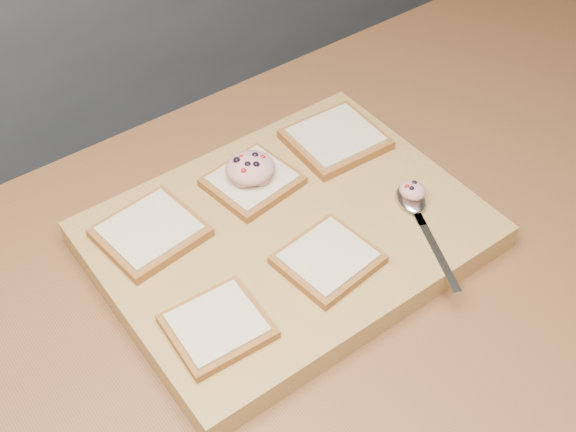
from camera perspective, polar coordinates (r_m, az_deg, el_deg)
name	(u,v)px	position (r m, az deg, el deg)	size (l,w,h in m)	color
island_counter	(326,419)	(1.33, 3.01, -15.74)	(2.00, 0.80, 0.90)	slate
back_counter	(15,48)	(2.26, -20.77, 12.34)	(3.60, 0.62, 0.94)	slate
cutting_board	(288,235)	(0.96, 0.00, -1.51)	(0.48, 0.37, 0.04)	tan
bread_far_left	(150,232)	(0.94, -10.83, -1.24)	(0.13, 0.12, 0.02)	#9B5528
bread_far_center	(252,181)	(0.99, -2.83, 2.80)	(0.13, 0.12, 0.02)	#9B5528
bread_far_right	(336,139)	(1.06, 3.78, 6.11)	(0.13, 0.12, 0.02)	#9B5528
bread_near_left	(217,326)	(0.84, -5.60, -8.63)	(0.11, 0.10, 0.02)	#9B5528
bread_near_center	(328,259)	(0.90, 3.18, -3.41)	(0.12, 0.11, 0.02)	#9B5528
tuna_salad_dollop	(250,168)	(0.98, -3.00, 3.84)	(0.07, 0.06, 0.03)	tan
spoon	(414,206)	(0.98, 9.96, 0.78)	(0.09, 0.18, 0.01)	silver
spoon_salad	(412,190)	(0.97, 9.79, 2.03)	(0.03, 0.04, 0.02)	tan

